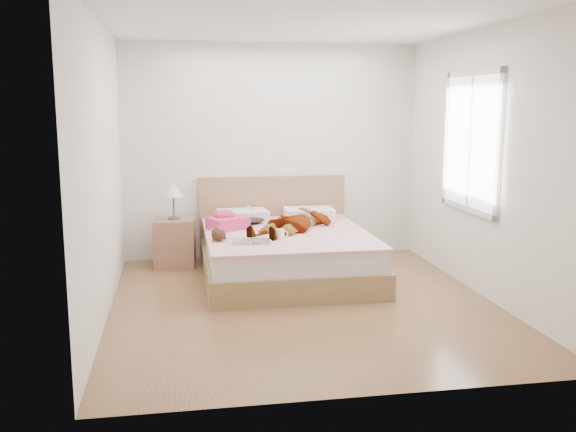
% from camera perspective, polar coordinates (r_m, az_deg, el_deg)
% --- Properties ---
extents(ground, '(4.00, 4.00, 0.00)m').
position_cam_1_polar(ground, '(6.17, 1.37, -7.78)').
color(ground, '#4C2D17').
rests_on(ground, ground).
extents(woman, '(1.44, 1.51, 0.21)m').
position_cam_1_polar(woman, '(7.16, 0.99, -0.20)').
color(woman, silver).
rests_on(woman, bed).
extents(hair, '(0.61, 0.68, 0.08)m').
position_cam_1_polar(hair, '(7.53, -3.92, -0.20)').
color(hair, black).
rests_on(hair, bed).
extents(phone, '(0.09, 0.09, 0.05)m').
position_cam_1_polar(phone, '(7.47, -3.36, 0.73)').
color(phone, silver).
rests_on(phone, bed).
extents(room_shell, '(4.00, 4.00, 4.00)m').
position_cam_1_polar(room_shell, '(6.74, 15.97, 6.36)').
color(room_shell, white).
rests_on(room_shell, ground).
extents(bed, '(1.80, 2.08, 1.00)m').
position_cam_1_polar(bed, '(7.08, -0.26, -3.13)').
color(bed, brown).
rests_on(bed, ground).
extents(towel, '(0.50, 0.47, 0.21)m').
position_cam_1_polar(towel, '(7.13, -5.45, -0.46)').
color(towel, '#EA3F79').
rests_on(towel, bed).
extents(magazine, '(0.44, 0.30, 0.03)m').
position_cam_1_polar(magazine, '(6.42, -3.34, -2.29)').
color(magazine, white).
rests_on(magazine, bed).
extents(coffee_mug, '(0.14, 0.11, 0.10)m').
position_cam_1_polar(coffee_mug, '(6.56, -0.67, -1.61)').
color(coffee_mug, white).
rests_on(coffee_mug, bed).
extents(plush_toy, '(0.17, 0.24, 0.12)m').
position_cam_1_polar(plush_toy, '(6.52, -6.23, -1.63)').
color(plush_toy, '#32190D').
rests_on(plush_toy, bed).
extents(nightstand, '(0.49, 0.45, 0.99)m').
position_cam_1_polar(nightstand, '(7.56, -10.04, -2.02)').
color(nightstand, brown).
rests_on(nightstand, ground).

